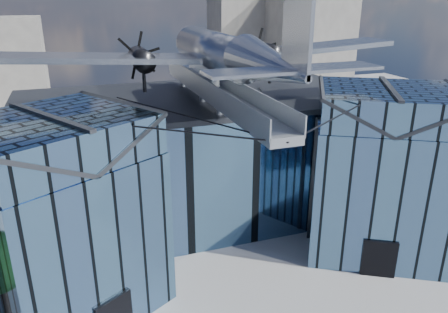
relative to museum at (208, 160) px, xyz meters
name	(u,v)px	position (x,y,z in m)	size (l,w,h in m)	color
ground_plane	(233,263)	(0.00, -5.82, -5.54)	(120.00, 120.00, 0.00)	gray
museum	(208,160)	(0.00, 0.00, 0.00)	(32.88, 24.50, 17.60)	#46698E
bg_towers	(136,42)	(1.45, 44.67, 4.47)	(77.00, 24.50, 26.00)	gray
tree_side_e	(435,149)	(24.09, 1.64, -2.43)	(3.55, 3.55, 4.59)	#2F2013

